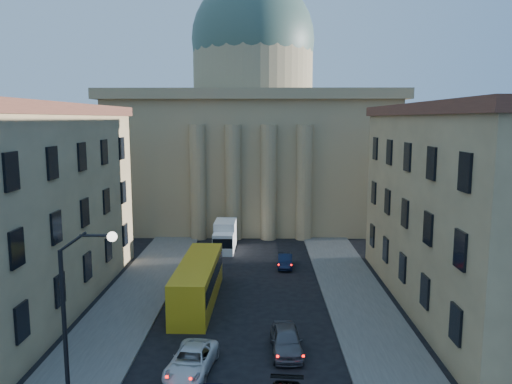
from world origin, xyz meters
TOP-DOWN VIEW (x-y plane):
  - sidewalk_left at (-8.50, 18.00)m, footprint 5.00×60.00m
  - sidewalk_right at (8.50, 18.00)m, footprint 5.00×60.00m
  - church at (0.00, 55.47)m, footprint 68.02×28.76m
  - building_left at (-17.00, 22.00)m, footprint 11.60×26.60m
  - building_right at (17.00, 22.00)m, footprint 11.60×26.60m
  - street_lamp at (-6.97, 8.00)m, footprint 2.62×0.44m
  - car_left_mid at (-2.54, 12.39)m, footprint 2.80×5.00m
  - car_right_far at (2.71, 14.82)m, footprint 1.94×4.48m
  - car_right_distant at (3.41, 31.85)m, footprint 1.49×3.79m
  - city_bus at (-3.50, 22.81)m, footprint 2.78×11.21m
  - box_truck at (-2.63, 37.97)m, footprint 2.20×5.42m

SIDE VIEW (x-z plane):
  - sidewalk_left at x=-8.50m, z-range 0.00..0.15m
  - sidewalk_right at x=8.50m, z-range 0.00..0.15m
  - car_right_distant at x=3.41m, z-range 0.00..1.23m
  - car_left_mid at x=-2.54m, z-range 0.00..1.32m
  - car_right_far at x=2.71m, z-range 0.00..1.51m
  - box_truck at x=-2.63m, z-range -0.08..2.88m
  - city_bus at x=-3.50m, z-range 0.12..3.27m
  - street_lamp at x=-6.97m, z-range 0.87..9.70m
  - building_left at x=-17.00m, z-range 0.07..14.77m
  - building_right at x=17.00m, z-range 0.07..14.77m
  - church at x=0.00m, z-range -6.42..30.18m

